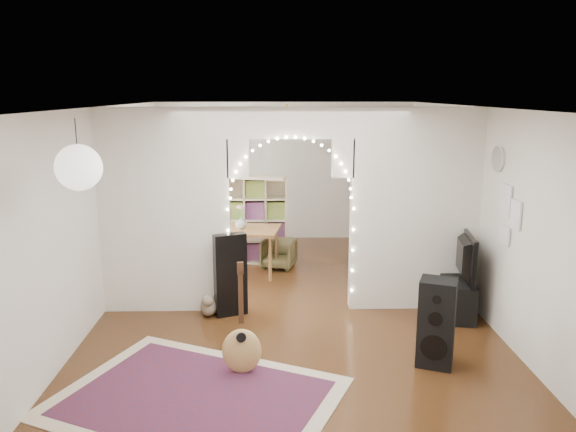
{
  "coord_description": "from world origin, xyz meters",
  "views": [
    {
      "loc": [
        -0.22,
        -7.25,
        2.88
      ],
      "look_at": [
        -0.03,
        0.3,
        1.21
      ],
      "focal_mm": 35.0,
      "sensor_mm": 36.0,
      "label": 1
    }
  ],
  "objects_px": {
    "dining_chair_right": "(279,253)",
    "acoustic_guitar": "(241,333)",
    "dining_table": "(241,233)",
    "bookcase": "(245,219)",
    "media_console": "(455,295)",
    "floor_speaker": "(436,323)",
    "dining_chair_left": "(242,237)"
  },
  "relations": [
    {
      "from": "acoustic_guitar",
      "to": "floor_speaker",
      "type": "bearing_deg",
      "value": -12.15
    },
    {
      "from": "dining_chair_left",
      "to": "dining_chair_right",
      "type": "xyz_separation_m",
      "value": [
        0.66,
        -0.97,
        -0.03
      ]
    },
    {
      "from": "acoustic_guitar",
      "to": "dining_chair_left",
      "type": "height_order",
      "value": "acoustic_guitar"
    },
    {
      "from": "bookcase",
      "to": "dining_chair_right",
      "type": "height_order",
      "value": "bookcase"
    },
    {
      "from": "dining_table",
      "to": "dining_chair_right",
      "type": "distance_m",
      "value": 0.81
    },
    {
      "from": "acoustic_guitar",
      "to": "dining_table",
      "type": "xyz_separation_m",
      "value": [
        -0.19,
        3.33,
        0.23
      ]
    },
    {
      "from": "floor_speaker",
      "to": "dining_table",
      "type": "bearing_deg",
      "value": 146.7
    },
    {
      "from": "bookcase",
      "to": "dining_chair_left",
      "type": "relative_size",
      "value": 2.52
    },
    {
      "from": "acoustic_guitar",
      "to": "bookcase",
      "type": "xyz_separation_m",
      "value": [
        -0.16,
        4.01,
        0.3
      ]
    },
    {
      "from": "acoustic_guitar",
      "to": "dining_chair_left",
      "type": "xyz_separation_m",
      "value": [
        -0.24,
        4.6,
        -0.18
      ]
    },
    {
      "from": "dining_table",
      "to": "floor_speaker",
      "type": "bearing_deg",
      "value": -46.33
    },
    {
      "from": "acoustic_guitar",
      "to": "bookcase",
      "type": "bearing_deg",
      "value": 76.33
    },
    {
      "from": "floor_speaker",
      "to": "dining_chair_right",
      "type": "distance_m",
      "value": 3.87
    },
    {
      "from": "dining_table",
      "to": "dining_chair_right",
      "type": "xyz_separation_m",
      "value": [
        0.6,
        0.31,
        -0.44
      ]
    },
    {
      "from": "media_console",
      "to": "dining_table",
      "type": "distance_m",
      "value": 3.44
    },
    {
      "from": "media_console",
      "to": "dining_table",
      "type": "bearing_deg",
      "value": 158.49
    },
    {
      "from": "floor_speaker",
      "to": "dining_chair_left",
      "type": "relative_size",
      "value": 1.61
    },
    {
      "from": "floor_speaker",
      "to": "dining_table",
      "type": "height_order",
      "value": "floor_speaker"
    },
    {
      "from": "floor_speaker",
      "to": "bookcase",
      "type": "height_order",
      "value": "bookcase"
    },
    {
      "from": "dining_chair_right",
      "to": "acoustic_guitar",
      "type": "bearing_deg",
      "value": -80.11
    },
    {
      "from": "dining_chair_right",
      "to": "bookcase",
      "type": "bearing_deg",
      "value": 162.89
    },
    {
      "from": "floor_speaker",
      "to": "bookcase",
      "type": "bearing_deg",
      "value": 141.32
    },
    {
      "from": "bookcase",
      "to": "dining_table",
      "type": "height_order",
      "value": "bookcase"
    },
    {
      "from": "acoustic_guitar",
      "to": "dining_chair_right",
      "type": "distance_m",
      "value": 3.66
    },
    {
      "from": "media_console",
      "to": "floor_speaker",
      "type": "bearing_deg",
      "value": -106.22
    },
    {
      "from": "acoustic_guitar",
      "to": "media_console",
      "type": "height_order",
      "value": "acoustic_guitar"
    },
    {
      "from": "floor_speaker",
      "to": "dining_table",
      "type": "xyz_separation_m",
      "value": [
        -2.26,
        3.19,
        0.2
      ]
    },
    {
      "from": "media_console",
      "to": "bookcase",
      "type": "height_order",
      "value": "bookcase"
    },
    {
      "from": "floor_speaker",
      "to": "dining_chair_right",
      "type": "relative_size",
      "value": 1.8
    },
    {
      "from": "floor_speaker",
      "to": "dining_chair_left",
      "type": "bearing_deg",
      "value": 138.81
    },
    {
      "from": "bookcase",
      "to": "dining_table",
      "type": "distance_m",
      "value": 0.69
    },
    {
      "from": "floor_speaker",
      "to": "dining_chair_right",
      "type": "xyz_separation_m",
      "value": [
        -1.65,
        3.49,
        -0.24
      ]
    }
  ]
}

